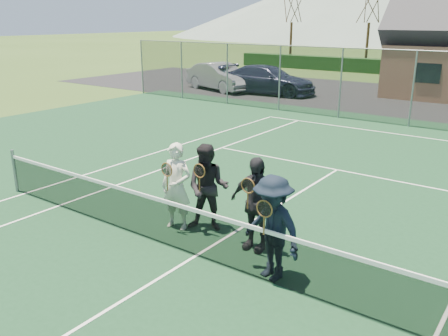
{
  "coord_description": "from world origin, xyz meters",
  "views": [
    {
      "loc": [
        5.0,
        -5.98,
        4.18
      ],
      "look_at": [
        -0.45,
        1.5,
        1.25
      ],
      "focal_mm": 38.0,
      "sensor_mm": 36.0,
      "label": 1
    }
  ],
  "objects_px": {
    "player_c": "(256,204)",
    "player_d": "(272,228)",
    "car_b": "(220,77)",
    "player_b": "(208,188)",
    "tennis_net": "(195,230)",
    "car_c": "(268,80)",
    "player_a": "(177,186)",
    "car_a": "(221,75)"
  },
  "relations": [
    {
      "from": "player_b",
      "to": "player_c",
      "type": "relative_size",
      "value": 1.0
    },
    {
      "from": "player_b",
      "to": "player_d",
      "type": "distance_m",
      "value": 2.22
    },
    {
      "from": "car_c",
      "to": "player_c",
      "type": "relative_size",
      "value": 3.08
    },
    {
      "from": "player_b",
      "to": "player_c",
      "type": "distance_m",
      "value": 1.25
    },
    {
      "from": "car_c",
      "to": "car_a",
      "type": "bearing_deg",
      "value": 71.0
    },
    {
      "from": "player_d",
      "to": "car_c",
      "type": "bearing_deg",
      "value": 121.24
    },
    {
      "from": "car_b",
      "to": "car_c",
      "type": "bearing_deg",
      "value": -65.67
    },
    {
      "from": "car_a",
      "to": "player_a",
      "type": "height_order",
      "value": "player_a"
    },
    {
      "from": "car_b",
      "to": "player_b",
      "type": "height_order",
      "value": "player_b"
    },
    {
      "from": "car_b",
      "to": "car_c",
      "type": "xyz_separation_m",
      "value": [
        3.12,
        0.42,
        -0.0
      ]
    },
    {
      "from": "car_b",
      "to": "car_c",
      "type": "distance_m",
      "value": 3.14
    },
    {
      "from": "player_b",
      "to": "player_d",
      "type": "height_order",
      "value": "same"
    },
    {
      "from": "player_a",
      "to": "player_b",
      "type": "xyz_separation_m",
      "value": [
        0.56,
        0.32,
        -0.0
      ]
    },
    {
      "from": "player_c",
      "to": "car_a",
      "type": "bearing_deg",
      "value": 128.05
    },
    {
      "from": "car_c",
      "to": "player_a",
      "type": "distance_m",
      "value": 18.69
    },
    {
      "from": "car_a",
      "to": "player_c",
      "type": "distance_m",
      "value": 22.38
    },
    {
      "from": "tennis_net",
      "to": "player_b",
      "type": "distance_m",
      "value": 1.27
    },
    {
      "from": "tennis_net",
      "to": "player_c",
      "type": "bearing_deg",
      "value": 53.17
    },
    {
      "from": "player_d",
      "to": "player_b",
      "type": "bearing_deg",
      "value": 156.09
    },
    {
      "from": "player_a",
      "to": "player_c",
      "type": "distance_m",
      "value": 1.81
    },
    {
      "from": "player_a",
      "to": "player_c",
      "type": "relative_size",
      "value": 1.0
    },
    {
      "from": "player_d",
      "to": "player_c",
      "type": "bearing_deg",
      "value": 137.05
    },
    {
      "from": "tennis_net",
      "to": "player_c",
      "type": "xyz_separation_m",
      "value": [
        0.69,
        0.92,
        0.38
      ]
    },
    {
      "from": "tennis_net",
      "to": "player_c",
      "type": "relative_size",
      "value": 6.49
    },
    {
      "from": "car_c",
      "to": "player_b",
      "type": "height_order",
      "value": "player_b"
    },
    {
      "from": "player_d",
      "to": "tennis_net",
      "type": "bearing_deg",
      "value": -172.94
    },
    {
      "from": "car_b",
      "to": "tennis_net",
      "type": "height_order",
      "value": "car_b"
    },
    {
      "from": "car_a",
      "to": "tennis_net",
      "type": "bearing_deg",
      "value": -141.63
    },
    {
      "from": "car_b",
      "to": "player_c",
      "type": "xyz_separation_m",
      "value": [
        12.92,
        -16.32,
        0.11
      ]
    },
    {
      "from": "tennis_net",
      "to": "car_c",
      "type": "bearing_deg",
      "value": 117.3
    },
    {
      "from": "car_b",
      "to": "player_b",
      "type": "bearing_deg",
      "value": -127.41
    },
    {
      "from": "tennis_net",
      "to": "player_d",
      "type": "height_order",
      "value": "player_d"
    },
    {
      "from": "player_a",
      "to": "player_b",
      "type": "distance_m",
      "value": 0.65
    },
    {
      "from": "car_b",
      "to": "player_c",
      "type": "relative_size",
      "value": 2.73
    },
    {
      "from": "player_d",
      "to": "car_b",
      "type": "bearing_deg",
      "value": 128.8
    },
    {
      "from": "player_c",
      "to": "player_d",
      "type": "height_order",
      "value": "same"
    },
    {
      "from": "player_b",
      "to": "tennis_net",
      "type": "bearing_deg",
      "value": -63.21
    },
    {
      "from": "tennis_net",
      "to": "car_a",
      "type": "bearing_deg",
      "value": 125.24
    },
    {
      "from": "car_b",
      "to": "car_c",
      "type": "height_order",
      "value": "car_b"
    },
    {
      "from": "player_c",
      "to": "player_a",
      "type": "bearing_deg",
      "value": -175.01
    },
    {
      "from": "car_c",
      "to": "player_c",
      "type": "bearing_deg",
      "value": -156.08
    },
    {
      "from": "car_a",
      "to": "player_d",
      "type": "height_order",
      "value": "player_d"
    }
  ]
}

